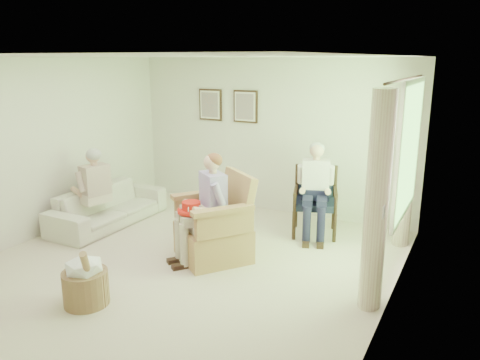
{
  "coord_description": "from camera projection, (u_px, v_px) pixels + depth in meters",
  "views": [
    {
      "loc": [
        3.21,
        -4.45,
        2.57
      ],
      "look_at": [
        0.49,
        0.73,
        1.05
      ],
      "focal_mm": 35.0,
      "sensor_mm": 36.0,
      "label": 1
    }
  ],
  "objects": [
    {
      "name": "floor",
      "position": [
        179.0,
        269.0,
        5.91
      ],
      "size": [
        5.5,
        5.5,
        0.0
      ],
      "primitive_type": "plane",
      "color": "beige",
      "rests_on": "ground"
    },
    {
      "name": "back_wall",
      "position": [
        270.0,
        136.0,
        7.94
      ],
      "size": [
        5.0,
        0.04,
        2.6
      ],
      "primitive_type": "cube",
      "color": "silver",
      "rests_on": "ground"
    },
    {
      "name": "left_wall",
      "position": [
        32.0,
        150.0,
        6.71
      ],
      "size": [
        0.04,
        5.5,
        2.6
      ],
      "primitive_type": "cube",
      "color": "silver",
      "rests_on": "ground"
    },
    {
      "name": "right_wall",
      "position": [
        391.0,
        196.0,
        4.46
      ],
      "size": [
        0.04,
        5.5,
        2.6
      ],
      "primitive_type": "cube",
      "color": "silver",
      "rests_on": "ground"
    },
    {
      "name": "ceiling",
      "position": [
        171.0,
        56.0,
        5.25
      ],
      "size": [
        5.0,
        5.5,
        0.02
      ],
      "primitive_type": "cube",
      "color": "white",
      "rests_on": "back_wall"
    },
    {
      "name": "window",
      "position": [
        409.0,
        146.0,
        5.43
      ],
      "size": [
        0.13,
        2.5,
        1.63
      ],
      "color": "#2D6B23",
      "rests_on": "right_wall"
    },
    {
      "name": "curtain_left",
      "position": [
        377.0,
        203.0,
        4.76
      ],
      "size": [
        0.34,
        0.34,
        2.3
      ],
      "primitive_type": "cylinder",
      "color": "beige",
      "rests_on": "ground"
    },
    {
      "name": "curtain_right",
      "position": [
        407.0,
        165.0,
        6.44
      ],
      "size": [
        0.34,
        0.34,
        2.3
      ],
      "primitive_type": "cylinder",
      "color": "beige",
      "rests_on": "ground"
    },
    {
      "name": "framed_print_left",
      "position": [
        210.0,
        105.0,
        8.3
      ],
      "size": [
        0.45,
        0.05,
        0.55
      ],
      "color": "#382114",
      "rests_on": "back_wall"
    },
    {
      "name": "framed_print_right",
      "position": [
        245.0,
        107.0,
        7.99
      ],
      "size": [
        0.45,
        0.05,
        0.55
      ],
      "color": "#382114",
      "rests_on": "back_wall"
    },
    {
      "name": "wicker_armchair",
      "position": [
        214.0,
        231.0,
        6.18
      ],
      "size": [
        0.89,
        0.88,
        1.14
      ],
      "rotation": [
        0.0,
        0.0,
        -0.64
      ],
      "color": "#AA7A50",
      "rests_on": "ground"
    },
    {
      "name": "wood_armchair",
      "position": [
        317.0,
        198.0,
        7.02
      ],
      "size": [
        0.64,
        0.6,
        0.98
      ],
      "rotation": [
        0.0,
        0.0,
        0.32
      ],
      "color": "black",
      "rests_on": "ground"
    },
    {
      "name": "sofa",
      "position": [
        108.0,
        206.0,
        7.45
      ],
      "size": [
        2.01,
        0.79,
        0.59
      ],
      "primitive_type": "imported",
      "rotation": [
        0.0,
        0.0,
        1.57
      ],
      "color": "silver",
      "rests_on": "ground"
    },
    {
      "name": "person_wicker",
      "position": [
        208.0,
        201.0,
        5.93
      ],
      "size": [
        0.4,
        0.62,
        1.4
      ],
      "rotation": [
        0.0,
        0.0,
        -0.64
      ],
      "color": "beige",
      "rests_on": "ground"
    },
    {
      "name": "person_dark",
      "position": [
        314.0,
        184.0,
        6.82
      ],
      "size": [
        0.4,
        0.63,
        1.37
      ],
      "rotation": [
        0.0,
        0.0,
        0.32
      ],
      "color": "#191937",
      "rests_on": "ground"
    },
    {
      "name": "person_sofa",
      "position": [
        92.0,
        186.0,
        7.08
      ],
      "size": [
        0.42,
        0.62,
        1.25
      ],
      "rotation": [
        0.0,
        0.0,
        -1.81
      ],
      "color": "beige",
      "rests_on": "ground"
    },
    {
      "name": "red_hat",
      "position": [
        191.0,
        208.0,
        5.9
      ],
      "size": [
        0.35,
        0.35,
        0.14
      ],
      "color": "red",
      "rests_on": "person_wicker"
    },
    {
      "name": "hatbox",
      "position": [
        85.0,
        280.0,
        5.0
      ],
      "size": [
        0.59,
        0.59,
        0.71
      ],
      "color": "tan",
      "rests_on": "ground"
    }
  ]
}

